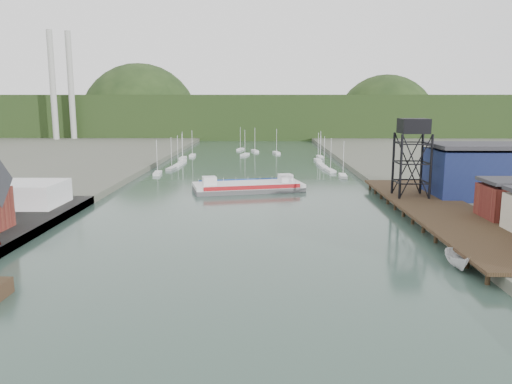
{
  "coord_description": "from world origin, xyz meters",
  "views": [
    {
      "loc": [
        4.37,
        -44.65,
        21.18
      ],
      "look_at": [
        2.97,
        51.8,
        4.0
      ],
      "focal_mm": 35.0,
      "sensor_mm": 36.0,
      "label": 1
    }
  ],
  "objects": [
    {
      "name": "east_pier",
      "position": [
        37.0,
        45.0,
        1.9
      ],
      "size": [
        14.0,
        70.0,
        2.45
      ],
      "color": "black",
      "rests_on": "ground"
    },
    {
      "name": "lift_tower",
      "position": [
        35.0,
        58.0,
        15.65
      ],
      "size": [
        6.5,
        6.5,
        16.0
      ],
      "color": "black",
      "rests_on": "east_pier"
    },
    {
      "name": "motorboat",
      "position": [
        29.6,
        17.79,
        1.15
      ],
      "size": [
        2.36,
        6.0,
        2.3
      ],
      "primitive_type": "imported",
      "rotation": [
        0.0,
        0.0,
        -0.02
      ],
      "color": "silver",
      "rests_on": "ground"
    },
    {
      "name": "distant_hills",
      "position": [
        -3.98,
        301.35,
        10.38
      ],
      "size": [
        500.0,
        120.0,
        80.0
      ],
      "color": "black",
      "rests_on": "ground"
    },
    {
      "name": "marina_sailboats",
      "position": [
        0.08,
        138.46,
        0.35
      ],
      "size": [
        57.71,
        92.65,
        0.9
      ],
      "color": "silver",
      "rests_on": "ground"
    },
    {
      "name": "blue_shed",
      "position": [
        50.0,
        60.0,
        7.06
      ],
      "size": [
        20.5,
        14.5,
        11.3
      ],
      "color": "#0B0E33",
      "rests_on": "east_land"
    },
    {
      "name": "chain_ferry",
      "position": [
        0.68,
        75.99,
        1.09
      ],
      "size": [
        28.21,
        16.61,
        3.81
      ],
      "rotation": [
        0.0,
        0.0,
        0.24
      ],
      "color": "#505153",
      "rests_on": "ground"
    },
    {
      "name": "ground",
      "position": [
        0.0,
        0.0,
        0.0
      ],
      "size": [
        600.0,
        600.0,
        0.0
      ],
      "primitive_type": "plane",
      "color": "#2A413C",
      "rests_on": "ground"
    },
    {
      "name": "white_shed",
      "position": [
        -44.0,
        50.0,
        3.85
      ],
      "size": [
        18.0,
        12.0,
        4.5
      ],
      "primitive_type": "cube",
      "color": "silver",
      "rests_on": "west_quay"
    },
    {
      "name": "smokestacks",
      "position": [
        -106.0,
        232.5,
        30.0
      ],
      "size": [
        11.2,
        8.2,
        60.0
      ],
      "color": "#ACACA7",
      "rests_on": "ground"
    }
  ]
}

